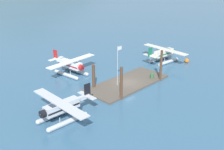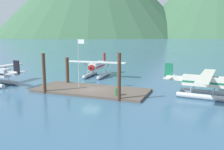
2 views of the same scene
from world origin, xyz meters
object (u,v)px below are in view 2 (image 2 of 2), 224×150
at_px(seaplane_white_bow_left, 97,68).
at_px(flagpole, 79,57).
at_px(fuel_drum, 117,92).
at_px(seaplane_cream_stbd_fwd, 204,84).

bearing_deg(seaplane_white_bow_left, flagpole, -79.03).
distance_m(fuel_drum, seaplane_white_bow_left, 14.53).
bearing_deg(flagpole, seaplane_white_bow_left, 100.97).
height_order(flagpole, fuel_drum, flagpole).
bearing_deg(seaplane_white_bow_left, seaplane_cream_stbd_fwd, -24.58).
relative_size(fuel_drum, seaplane_white_bow_left, 0.08).
xyz_separation_m(seaplane_white_bow_left, seaplane_cream_stbd_fwd, (17.52, -8.01, 0.00)).
relative_size(flagpole, fuel_drum, 7.49).
bearing_deg(fuel_drum, flagpole, 159.63).
bearing_deg(fuel_drum, seaplane_cream_stbd_fwd, 23.14).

